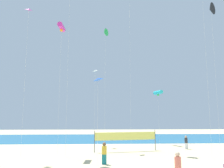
# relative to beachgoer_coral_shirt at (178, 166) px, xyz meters

# --- Properties ---
(ocean_band) EXTENTS (120.00, 20.00, 0.01)m
(ocean_band) POSITION_rel_beachgoer_coral_shirt_xyz_m (-3.86, 30.34, -0.94)
(ocean_band) COLOR #1E6B99
(ocean_band) RESTS_ON ground
(beachgoer_coral_shirt) EXTENTS (0.40, 0.40, 1.77)m
(beachgoer_coral_shirt) POSITION_rel_beachgoer_coral_shirt_xyz_m (0.00, 0.00, 0.00)
(beachgoer_coral_shirt) COLOR olive
(beachgoer_coral_shirt) RESTS_ON ground
(beachgoer_charcoal_shirt) EXTENTS (0.37, 0.37, 1.63)m
(beachgoer_charcoal_shirt) POSITION_rel_beachgoer_coral_shirt_xyz_m (5.88, 14.35, -0.07)
(beachgoer_charcoal_shirt) COLOR white
(beachgoer_charcoal_shirt) RESTS_ON ground
(beachgoer_mustard_shirt) EXTENTS (0.41, 0.41, 1.79)m
(beachgoer_mustard_shirt) POSITION_rel_beachgoer_coral_shirt_xyz_m (-4.45, 5.49, 0.01)
(beachgoer_mustard_shirt) COLOR #19727A
(beachgoer_mustard_shirt) RESTS_ON ground
(volleyball_net) EXTENTS (7.30, 1.51, 2.40)m
(volleyball_net) POSITION_rel_beachgoer_coral_shirt_xyz_m (-1.84, 12.73, 0.68)
(volleyball_net) COLOR #4C4C51
(volleyball_net) RESTS_ON ground
(kite_white_diamond) EXTENTS (0.68, 0.67, 10.83)m
(kite_white_diamond) POSITION_rel_beachgoer_coral_shirt_xyz_m (-5.66, 18.55, 9.57)
(kite_white_diamond) COLOR silver
(kite_white_diamond) RESTS_ON ground
(kite_cyan_tube) EXTENTS (1.12, 2.00, 7.93)m
(kite_cyan_tube) POSITION_rel_beachgoer_coral_shirt_xyz_m (3.92, 19.85, 6.68)
(kite_cyan_tube) COLOR silver
(kite_cyan_tube) RESTS_ON ground
(kite_magenta_tube) EXTENTS (0.68, 1.80, 14.61)m
(kite_magenta_tube) POSITION_rel_beachgoer_coral_shirt_xyz_m (-9.42, 11.27, 13.33)
(kite_magenta_tube) COLOR silver
(kite_magenta_tube) RESTS_ON ground
(kite_blue_diamond) EXTENTS (0.72, 0.71, 7.15)m
(kite_blue_diamond) POSITION_rel_beachgoer_coral_shirt_xyz_m (-5.03, 3.97, 5.98)
(kite_blue_diamond) COLOR silver
(kite_blue_diamond) RESTS_ON ground
(kite_magenta_diamond) EXTENTS (0.75, 0.76, 15.73)m
(kite_magenta_diamond) POSITION_rel_beachgoer_coral_shirt_xyz_m (-12.71, 9.52, 14.28)
(kite_magenta_diamond) COLOR silver
(kite_magenta_diamond) RESTS_ON ground
(kite_green_delta) EXTENTS (0.87, 1.05, 15.70)m
(kite_green_delta) POSITION_rel_beachgoer_coral_shirt_xyz_m (-4.26, 15.02, 14.20)
(kite_green_delta) COLOR silver
(kite_green_delta) RESTS_ON ground
(kite_black_delta) EXTENTS (1.28, 1.20, 16.62)m
(kite_black_delta) POSITION_rel_beachgoer_coral_shirt_xyz_m (7.52, 9.19, 14.96)
(kite_black_delta) COLOR silver
(kite_black_delta) RESTS_ON ground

